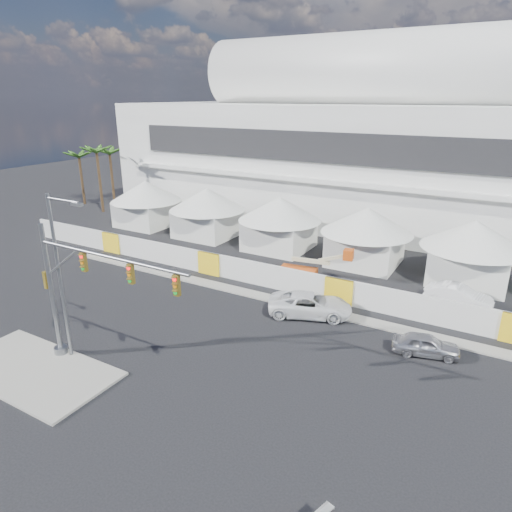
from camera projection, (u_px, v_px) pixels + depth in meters
The scene contains 12 objects.
ground at pixel (148, 375), 25.84m from camera, with size 160.00×160.00×0.00m, color black.
median_island at pixel (33, 370), 26.19m from camera, with size 10.00×5.00×0.15m, color gray.
stadium at pixel (448, 146), 52.48m from camera, with size 80.00×24.80×21.98m.
tent_row at pixel (321, 225), 44.15m from camera, with size 53.40×8.40×5.40m.
hoarding_fence at pixel (339, 291), 34.52m from camera, with size 70.00×0.25×2.00m, color silver.
palm_cluster at pixel (110, 157), 63.42m from camera, with size 10.60×10.60×8.55m.
sedan_silver at pixel (426, 345), 27.70m from camera, with size 3.95×1.59×1.35m, color #A8A7AC.
pickup_curb at pixel (310, 305), 32.66m from camera, with size 5.94×2.74×1.65m, color white.
lot_car_a at pixel (458, 296), 34.18m from camera, with size 4.80×1.67×1.58m, color white.
traffic_mast at pixel (75, 292), 25.34m from camera, with size 10.65×0.79×8.15m.
streetlight_median at pixel (61, 268), 25.67m from camera, with size 2.73×0.27×9.88m.
boom_lift at pixel (305, 270), 38.99m from camera, with size 6.30×1.85×3.14m.
Camera 1 is at (16.37, -16.08, 14.98)m, focal length 32.00 mm.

